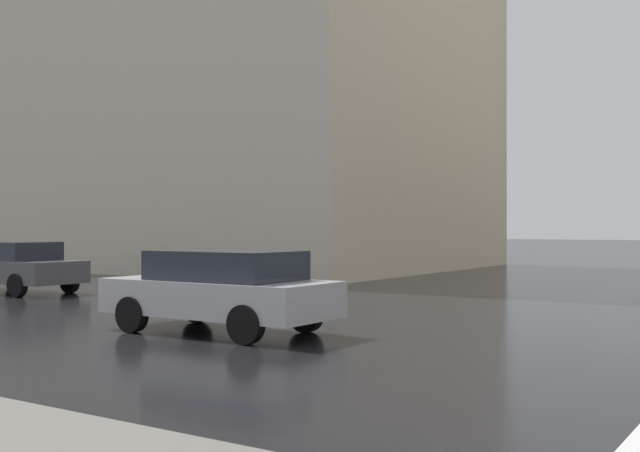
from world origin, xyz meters
TOP-DOWN VIEW (x-y plane):
  - haussmann_block_mid at (20.57, 29.04)m, footprint 16.13×28.58m
  - car_silver at (2.50, 10.59)m, footprint 1.85×4.10m
  - car_dark_grey at (5.50, 20.63)m, footprint 1.85×4.10m

SIDE VIEW (x-z plane):
  - car_silver at x=2.50m, z-range 0.05..1.46m
  - car_dark_grey at x=5.50m, z-range 0.05..1.46m
  - haussmann_block_mid at x=20.57m, z-range -0.26..25.18m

